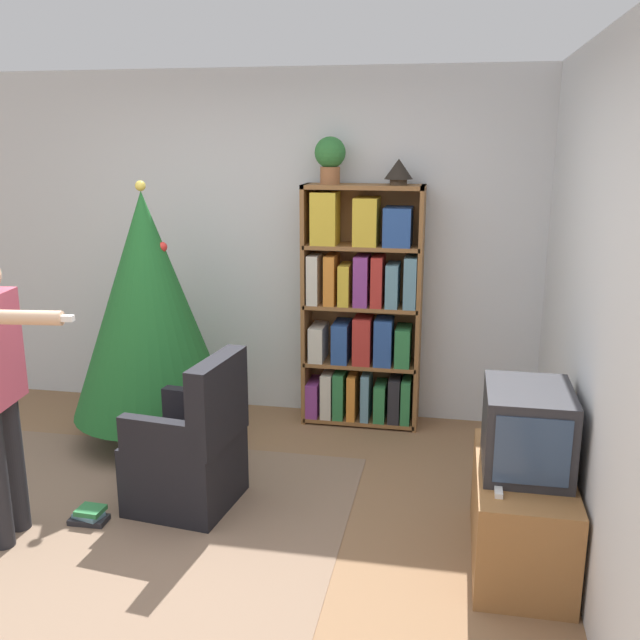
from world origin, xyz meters
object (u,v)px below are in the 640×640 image
at_px(christmas_tree, 148,306).
at_px(table_lamp, 399,170).
at_px(bookshelf, 362,311).
at_px(armchair, 191,454).
at_px(television, 527,429).
at_px(potted_plant, 330,157).

distance_m(christmas_tree, table_lamp, 1.97).
distance_m(bookshelf, christmas_tree, 1.53).
xyz_separation_m(christmas_tree, table_lamp, (1.64, 0.62, 0.90)).
relative_size(bookshelf, armchair, 1.94).
xyz_separation_m(television, potted_plant, (-1.29, 1.68, 1.26)).
height_order(bookshelf, potted_plant, potted_plant).
bearing_deg(christmas_tree, potted_plant, 28.12).
bearing_deg(bookshelf, christmas_tree, -156.44).
xyz_separation_m(armchair, potted_plant, (0.56, 1.45, 1.65)).
distance_m(bookshelf, armchair, 1.74).
bearing_deg(armchair, bookshelf, 157.90).
bearing_deg(christmas_tree, bookshelf, 23.56).
bearing_deg(television, bookshelf, 122.03).
bearing_deg(armchair, potted_plant, 165.87).
bearing_deg(potted_plant, table_lamp, 0.00).
height_order(bookshelf, armchair, bookshelf).
height_order(christmas_tree, armchair, christmas_tree).
distance_m(potted_plant, table_lamp, 0.49).
xyz_separation_m(christmas_tree, potted_plant, (1.16, 0.62, 0.99)).
relative_size(armchair, table_lamp, 4.60).
bearing_deg(potted_plant, television, -52.52).
distance_m(christmas_tree, potted_plant, 1.64).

